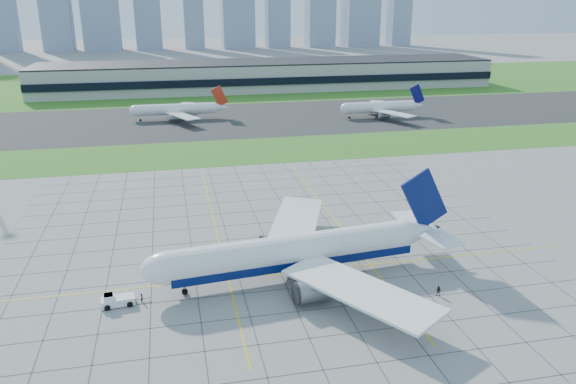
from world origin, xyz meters
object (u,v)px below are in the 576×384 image
airliner (296,252)px  pushback_tug (116,300)px  crew_near (142,298)px  distant_jet_2 (381,107)px  crew_far (439,291)px  distant_jet_1 (177,109)px

airliner → pushback_tug: airliner is taller
crew_near → distant_jet_2: bearing=-26.0°
pushback_tug → distant_jet_2: bearing=48.2°
distant_jet_2 → airliner: bearing=-116.8°
crew_far → distant_jet_1: bearing=147.3°
pushback_tug → crew_far: pushback_tug is taller
pushback_tug → airliner: bearing=0.3°
airliner → crew_near: airliner is taller
distant_jet_1 → distant_jet_2: size_ratio=1.00×
distant_jet_1 → crew_far: bearing=-76.4°
crew_far → crew_near: bearing=-146.2°
crew_far → distant_jet_1: distant_jet_1 is taller
airliner → pushback_tug: (-32.17, -3.61, -4.16)m
pushback_tug → distant_jet_2: distant_jet_2 is taller
distant_jet_1 → distant_jet_2: (88.06, -13.71, -0.00)m
airliner → crew_far: (22.84, -12.31, -4.19)m
pushback_tug → distant_jet_1: distant_jet_1 is taller
crew_near → distant_jet_1: (10.63, 156.93, 3.65)m
airliner → pushback_tug: bearing=-179.7°
pushback_tug → distant_jet_1: (14.83, 157.08, 3.49)m
airliner → crew_near: (-27.97, -3.45, -4.33)m
crew_far → distant_jet_2: bearing=116.2°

